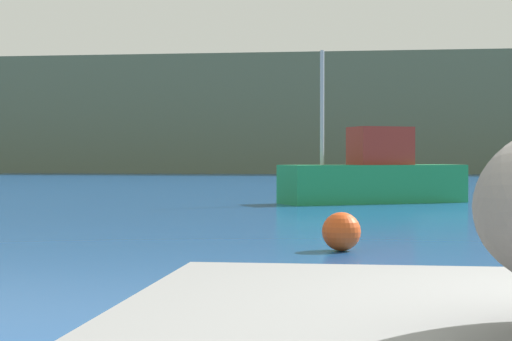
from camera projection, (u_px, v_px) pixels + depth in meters
The scene contains 3 objects.
hillside_backdrop at pixel (389, 116), 75.85m from camera, with size 140.00×11.46×9.87m, color #5B664C.
fishing_boat_green at pixel (374, 177), 26.35m from camera, with size 5.69×4.00×4.49m.
mooring_buoy at pixel (341, 232), 12.90m from camera, with size 0.57×0.57×0.57m, color #E54C19.
Camera 1 is at (-1.59, -2.65, 1.38)m, focal length 61.91 mm.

